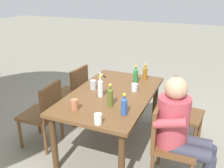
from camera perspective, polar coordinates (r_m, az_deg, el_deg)
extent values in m
plane|color=gray|center=(3.41, 0.00, -13.45)|extent=(24.00, 24.00, 0.00)
cube|color=brown|center=(3.06, 0.00, -2.44)|extent=(1.59, 0.96, 0.04)
cylinder|color=#4C311A|center=(2.56, 2.22, -17.60)|extent=(0.07, 0.07, 0.69)
cylinder|color=#4C311A|center=(3.73, 9.98, -4.36)|extent=(0.07, 0.07, 0.69)
cylinder|color=#4C311A|center=(2.87, -13.32, -13.26)|extent=(0.07, 0.07, 0.69)
cylinder|color=#4C311A|center=(3.95, -1.37, -2.46)|extent=(0.07, 0.07, 0.69)
cube|color=brown|center=(2.71, 14.46, -13.67)|extent=(0.45, 0.45, 0.04)
cube|color=brown|center=(2.60, 10.53, -8.83)|extent=(0.42, 0.05, 0.42)
cylinder|color=brown|center=(2.99, 18.27, -15.69)|extent=(0.04, 0.04, 0.41)
cylinder|color=brown|center=(3.01, 10.83, -14.59)|extent=(0.04, 0.04, 0.41)
cube|color=brown|center=(3.32, -16.42, -6.82)|extent=(0.45, 0.45, 0.04)
cube|color=brown|center=(3.11, -13.90, -3.81)|extent=(0.42, 0.05, 0.42)
cylinder|color=brown|center=(3.66, -16.70, -8.04)|extent=(0.04, 0.04, 0.41)
cylinder|color=brown|center=(3.42, -20.53, -10.86)|extent=(0.04, 0.04, 0.41)
cylinder|color=brown|center=(3.46, -11.59, -9.34)|extent=(0.04, 0.04, 0.41)
cylinder|color=brown|center=(3.20, -15.23, -12.51)|extent=(0.04, 0.04, 0.41)
cube|color=brown|center=(3.32, 16.43, -6.83)|extent=(0.49, 0.49, 0.04)
cube|color=brown|center=(3.26, 13.45, -2.55)|extent=(0.42, 0.09, 0.42)
cylinder|color=brown|center=(3.24, 18.51, -12.46)|extent=(0.04, 0.04, 0.41)
cylinder|color=brown|center=(3.56, 19.77, -9.30)|extent=(0.04, 0.04, 0.41)
cylinder|color=brown|center=(3.30, 11.98, -11.01)|extent=(0.04, 0.04, 0.41)
cylinder|color=brown|center=(3.62, 13.83, -8.06)|extent=(0.04, 0.04, 0.41)
cube|color=brown|center=(3.83, -9.87, -2.23)|extent=(0.47, 0.47, 0.04)
cube|color=brown|center=(3.64, -7.53, 0.50)|extent=(0.42, 0.07, 0.42)
cylinder|color=brown|center=(4.17, -10.29, -3.63)|extent=(0.04, 0.04, 0.41)
cylinder|color=brown|center=(3.90, -13.56, -5.74)|extent=(0.04, 0.04, 0.41)
cylinder|color=brown|center=(3.97, -5.83, -4.71)|extent=(0.04, 0.04, 0.41)
cylinder|color=brown|center=(3.69, -8.94, -7.04)|extent=(0.04, 0.04, 0.41)
cylinder|color=#B7424C|center=(2.56, 13.93, -8.35)|extent=(0.32, 0.32, 0.52)
sphere|color=tan|center=(2.41, 14.70, -0.92)|extent=(0.22, 0.22, 0.22)
cylinder|color=#383847|center=(2.61, 17.53, -14.92)|extent=(0.14, 0.40, 0.14)
cylinder|color=#B7424C|center=(2.36, 13.33, -8.88)|extent=(0.09, 0.31, 0.16)
cylinder|color=#383847|center=(2.76, 17.94, -12.79)|extent=(0.14, 0.40, 0.14)
cylinder|color=#383847|center=(2.89, 21.50, -17.06)|extent=(0.11, 0.11, 0.45)
cylinder|color=#B7424C|center=(2.69, 14.76, -5.01)|extent=(0.09, 0.31, 0.16)
cylinder|color=#2D56A3|center=(2.52, 2.83, -5.40)|extent=(0.06, 0.06, 0.17)
cone|color=#2D56A3|center=(2.48, 2.87, -3.40)|extent=(0.06, 0.06, 0.02)
cylinder|color=#2D56A3|center=(2.47, 2.88, -2.91)|extent=(0.03, 0.03, 0.02)
cylinder|color=yellow|center=(2.46, 2.89, -2.46)|extent=(0.03, 0.03, 0.02)
cylinder|color=white|center=(2.92, -2.71, -1.18)|extent=(0.06, 0.06, 0.19)
cone|color=white|center=(2.88, -2.75, 0.84)|extent=(0.06, 0.06, 0.03)
cylinder|color=white|center=(2.87, -2.76, 1.34)|extent=(0.03, 0.03, 0.03)
cylinder|color=yellow|center=(2.86, -2.76, 1.79)|extent=(0.03, 0.03, 0.02)
cylinder|color=#566623|center=(2.70, -0.40, -3.27)|extent=(0.06, 0.06, 0.18)
cone|color=#566623|center=(2.65, -0.40, -1.22)|extent=(0.06, 0.06, 0.03)
cylinder|color=#566623|center=(2.64, -0.40, -0.71)|extent=(0.03, 0.03, 0.03)
cylinder|color=yellow|center=(2.64, -0.41, -0.25)|extent=(0.03, 0.03, 0.02)
cylinder|color=#996019|center=(3.51, 7.67, 2.39)|extent=(0.06, 0.06, 0.16)
cone|color=#996019|center=(3.48, 7.75, 3.81)|extent=(0.06, 0.06, 0.02)
cylinder|color=#996019|center=(3.47, 7.77, 4.16)|extent=(0.03, 0.03, 0.02)
cylinder|color=yellow|center=(3.47, 7.78, 4.48)|extent=(0.03, 0.03, 0.02)
cylinder|color=#287A38|center=(3.36, 5.52, 1.77)|extent=(0.06, 0.06, 0.18)
cone|color=#287A38|center=(3.33, 5.58, 3.42)|extent=(0.06, 0.06, 0.02)
cylinder|color=#287A38|center=(3.32, 5.60, 3.82)|extent=(0.03, 0.03, 0.02)
cylinder|color=yellow|center=(3.31, 5.61, 4.19)|extent=(0.03, 0.03, 0.02)
cylinder|color=#BC6B47|center=(2.65, -8.69, -4.76)|extent=(0.08, 0.08, 0.12)
cylinder|color=silver|center=(3.10, 5.26, -0.79)|extent=(0.08, 0.08, 0.10)
cylinder|color=white|center=(2.37, -3.26, -8.10)|extent=(0.08, 0.08, 0.11)
cylinder|color=#B2B7BC|center=(3.15, -4.40, -0.18)|extent=(0.08, 0.08, 0.12)
cube|color=silver|center=(3.69, -2.54, 2.29)|extent=(0.13, 0.15, 0.01)
cube|color=black|center=(3.60, -1.82, 1.82)|extent=(0.07, 0.07, 0.01)
cube|color=#47663D|center=(4.33, 5.62, -2.51)|extent=(0.33, 0.14, 0.39)
cube|color=#395130|center=(4.33, 6.88, -3.57)|extent=(0.23, 0.06, 0.17)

